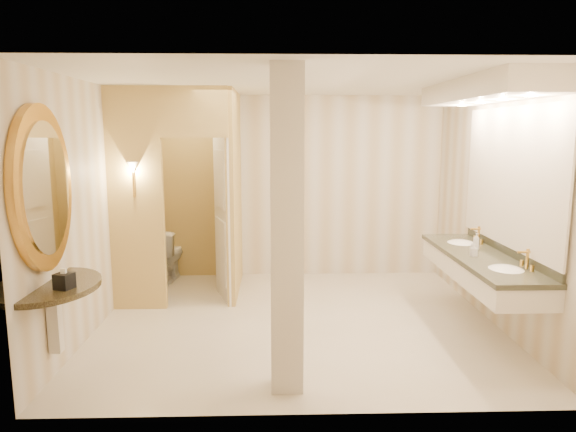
% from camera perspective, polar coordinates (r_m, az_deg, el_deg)
% --- Properties ---
extents(floor, '(4.50, 4.50, 0.00)m').
position_cam_1_polar(floor, '(6.08, 1.03, -11.56)').
color(floor, beige).
rests_on(floor, ground).
extents(ceiling, '(4.50, 4.50, 0.00)m').
position_cam_1_polar(ceiling, '(5.71, 1.11, 14.68)').
color(ceiling, silver).
rests_on(ceiling, wall_back).
extents(wall_back, '(4.50, 0.02, 2.70)m').
position_cam_1_polar(wall_back, '(7.72, 0.35, 3.26)').
color(wall_back, beige).
rests_on(wall_back, floor).
extents(wall_front, '(4.50, 0.02, 2.70)m').
position_cam_1_polar(wall_front, '(3.77, 2.52, -3.21)').
color(wall_front, beige).
rests_on(wall_front, floor).
extents(wall_left, '(0.02, 4.00, 2.70)m').
position_cam_1_polar(wall_left, '(6.06, -20.69, 0.97)').
color(wall_left, beige).
rests_on(wall_left, floor).
extents(wall_right, '(0.02, 4.00, 2.70)m').
position_cam_1_polar(wall_right, '(6.26, 22.09, 1.14)').
color(wall_right, beige).
rests_on(wall_right, floor).
extents(toilet_closet, '(1.50, 1.55, 2.70)m').
position_cam_1_polar(toilet_closet, '(6.74, -8.88, 2.56)').
color(toilet_closet, tan).
rests_on(toilet_closet, floor).
extents(wall_sconce, '(0.14, 0.14, 0.42)m').
position_cam_1_polar(wall_sconce, '(6.34, -16.85, 4.99)').
color(wall_sconce, gold).
rests_on(wall_sconce, toilet_closet).
extents(vanity, '(0.75, 2.37, 2.09)m').
position_cam_1_polar(vanity, '(5.76, 21.38, 3.30)').
color(vanity, silver).
rests_on(vanity, floor).
extents(console_shelf, '(1.08, 1.08, 1.99)m').
position_cam_1_polar(console_shelf, '(4.82, -25.40, -1.38)').
color(console_shelf, black).
rests_on(console_shelf, floor).
extents(pillar, '(0.27, 0.27, 2.70)m').
position_cam_1_polar(pillar, '(4.20, -0.13, -1.92)').
color(pillar, silver).
rests_on(pillar, floor).
extents(tissue_box, '(0.17, 0.17, 0.13)m').
position_cam_1_polar(tissue_box, '(4.69, -23.60, -6.63)').
color(tissue_box, black).
rests_on(tissue_box, console_shelf).
extents(toilet, '(0.53, 0.81, 0.77)m').
position_cam_1_polar(toilet, '(7.80, -13.36, -4.12)').
color(toilet, white).
rests_on(toilet, floor).
extents(soap_bottle_a, '(0.07, 0.07, 0.13)m').
position_cam_1_polar(soap_bottle_a, '(5.75, 19.95, -3.57)').
color(soap_bottle_a, beige).
rests_on(soap_bottle_a, vanity).
extents(soap_bottle_b, '(0.10, 0.10, 0.11)m').
position_cam_1_polar(soap_bottle_b, '(6.10, 20.01, -2.96)').
color(soap_bottle_b, silver).
rests_on(soap_bottle_b, vanity).
extents(soap_bottle_c, '(0.09, 0.09, 0.19)m').
position_cam_1_polar(soap_bottle_c, '(6.06, 20.18, -2.67)').
color(soap_bottle_c, '#C6B28C').
rests_on(soap_bottle_c, vanity).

